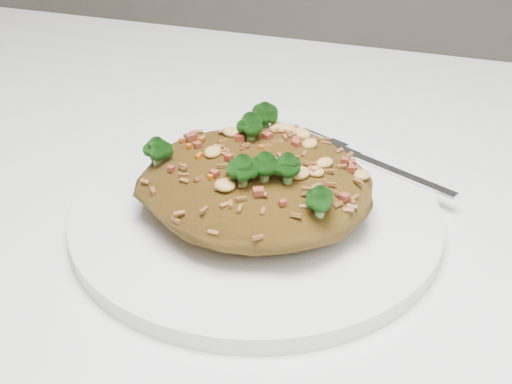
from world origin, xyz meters
TOP-DOWN VIEW (x-y plane):
  - dining_table at (0.00, 0.00)m, footprint 1.20×0.80m
  - plate at (0.05, 0.00)m, footprint 0.29×0.29m
  - fried_rice at (0.05, -0.00)m, footprint 0.18×0.16m
  - fork at (0.13, 0.09)m, footprint 0.15×0.08m

SIDE VIEW (x-z plane):
  - dining_table at x=0.00m, z-range 0.28..1.03m
  - plate at x=0.05m, z-range 0.75..0.76m
  - fork at x=0.13m, z-range 0.76..0.77m
  - fried_rice at x=0.05m, z-range 0.76..0.83m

